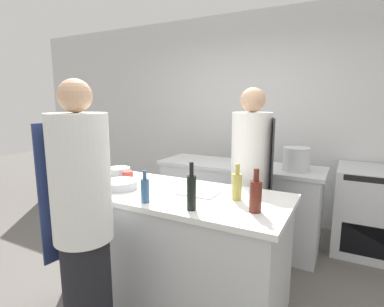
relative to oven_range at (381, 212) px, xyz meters
The scene contains 17 objects.
ground_plane 2.36m from the oven_range, 132.58° to the right, with size 16.00×16.00×0.00m, color #605B56.
wall_back 1.88m from the oven_range, 164.91° to the left, with size 8.00×0.06×2.80m.
prep_counter 2.32m from the oven_range, 132.58° to the right, with size 1.84×0.81×0.93m.
pass_counter 1.51m from the oven_range, 162.26° to the right, with size 1.84×0.61×0.93m.
oven_range is the anchor object (origin of this frame).
chef_at_prep_near 3.03m from the oven_range, 125.49° to the right, with size 0.38×0.36×1.76m.
chef_at_stove 1.57m from the oven_range, 139.27° to the right, with size 0.41×0.40×1.75m.
bottle_olive_oil 2.41m from the oven_range, 121.92° to the right, with size 0.06×0.06×0.32m.
bottle_vinegar 2.62m from the oven_range, 128.50° to the right, with size 0.06×0.06×0.23m.
bottle_wine 2.04m from the oven_range, 122.38° to the right, with size 0.07×0.07×0.26m.
bottle_cooking_oil 2.10m from the oven_range, 115.20° to the right, with size 0.08×0.08×0.28m.
bottle_sauce 2.98m from the oven_range, 137.28° to the right, with size 0.07×0.07×0.20m.
bowl_mixing_large 2.74m from the oven_range, 137.25° to the right, with size 0.27×0.27×0.07m.
bowl_prep_small 2.78m from the oven_range, 146.75° to the right, with size 0.22×0.22×0.07m.
cup 2.69m from the oven_range, 143.32° to the right, with size 0.09×0.09×0.08m.
cutting_board 2.19m from the oven_range, 129.24° to the right, with size 0.29×0.21×0.01m.
stockpot 1.13m from the oven_range, 148.82° to the right, with size 0.26×0.26×0.24m.
Camera 1 is at (1.21, -1.93, 1.64)m, focal length 28.00 mm.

